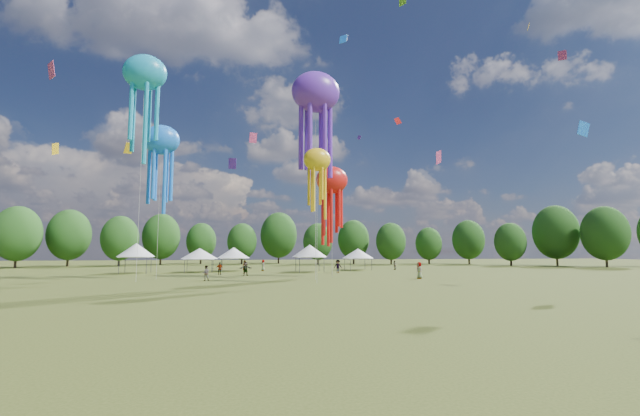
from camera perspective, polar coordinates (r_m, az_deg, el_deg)
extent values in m
plane|color=#384416|center=(14.95, 18.03, -17.52)|extent=(300.00, 300.00, 0.00)
imported|color=gray|center=(47.43, -15.04, -8.42)|extent=(0.83, 0.67, 1.61)
imported|color=gray|center=(70.11, -7.63, -7.60)|extent=(0.71, 0.95, 1.77)
imported|color=gray|center=(73.92, 9.93, -7.55)|extent=(0.63, 0.79, 1.57)
imported|color=gray|center=(62.29, 2.41, -7.81)|extent=(1.29, 0.82, 1.91)
imported|color=gray|center=(58.70, -13.29, -7.90)|extent=(1.01, 0.50, 1.66)
imported|color=gray|center=(56.64, -9.92, -8.00)|extent=(1.65, 0.59, 1.76)
imported|color=gray|center=(62.02, -10.11, -7.77)|extent=(0.65, 0.78, 1.84)
imported|color=gray|center=(50.78, 13.16, -8.12)|extent=(0.69, 0.98, 1.89)
cylinder|color=#47474C|center=(65.20, -25.33, -7.02)|extent=(0.08, 0.08, 2.26)
cylinder|color=#47474C|center=(68.68, -24.62, -6.96)|extent=(0.08, 0.08, 2.26)
cylinder|color=#47474C|center=(64.46, -22.21, -7.16)|extent=(0.08, 0.08, 2.26)
cylinder|color=#47474C|center=(67.98, -21.66, -7.09)|extent=(0.08, 0.08, 2.26)
cube|color=white|center=(66.53, -23.42, -6.04)|extent=(3.98, 3.98, 0.10)
cone|color=white|center=(66.53, -23.38, -5.17)|extent=(5.17, 5.17, 1.94)
cylinder|color=#47474C|center=(65.70, -17.68, -7.45)|extent=(0.08, 0.08, 1.89)
cylinder|color=#47474C|center=(69.57, -17.35, -7.36)|extent=(0.08, 0.08, 1.89)
cylinder|color=#47474C|center=(65.42, -14.27, -7.55)|extent=(0.08, 0.08, 1.89)
cylinder|color=#47474C|center=(69.30, -14.12, -7.45)|extent=(0.08, 0.08, 1.89)
cube|color=white|center=(67.45, -15.83, -6.61)|extent=(4.29, 4.29, 0.10)
cone|color=white|center=(67.44, -15.81, -5.88)|extent=(5.57, 5.57, 1.62)
cylinder|color=#47474C|center=(67.84, -13.03, -7.48)|extent=(0.08, 0.08, 1.97)
cylinder|color=#47474C|center=(71.38, -12.96, -7.39)|extent=(0.08, 0.08, 1.97)
cylinder|color=#47474C|center=(67.86, -10.02, -7.54)|extent=(0.08, 0.08, 1.97)
cylinder|color=#47474C|center=(71.39, -10.10, -7.45)|extent=(0.08, 0.08, 1.97)
cube|color=white|center=(69.57, -11.51, -6.62)|extent=(3.94, 3.94, 0.10)
cone|color=white|center=(69.56, -11.49, -5.88)|extent=(5.12, 5.12, 1.69)
cylinder|color=#47474C|center=(63.24, -2.76, -7.66)|extent=(0.08, 0.08, 2.18)
cylinder|color=#47474C|center=(66.90, -3.26, -7.56)|extent=(0.08, 0.08, 2.18)
cylinder|color=#47474C|center=(63.92, 0.54, -7.64)|extent=(0.08, 0.08, 2.18)
cylinder|color=#47474C|center=(67.54, -0.12, -7.55)|extent=(0.08, 0.08, 2.18)
cube|color=white|center=(65.35, -1.40, -6.60)|extent=(4.10, 4.10, 0.10)
cone|color=white|center=(65.34, -1.39, -5.74)|extent=(5.33, 5.33, 1.87)
cylinder|color=#47474C|center=(70.23, 4.08, -7.59)|extent=(0.08, 0.08, 1.88)
cylinder|color=#47474C|center=(73.76, 3.30, -7.51)|extent=(0.08, 0.08, 1.88)
cylinder|color=#47474C|center=(71.31, 6.94, -7.54)|extent=(0.08, 0.08, 1.88)
cylinder|color=#47474C|center=(74.79, 6.04, -7.47)|extent=(0.08, 0.08, 1.88)
cube|color=white|center=(72.48, 5.08, -6.74)|extent=(4.06, 4.06, 0.10)
cone|color=white|center=(72.47, 5.08, -6.07)|extent=(5.27, 5.27, 1.61)
ellipsoid|color=#1B72F3|center=(52.52, -20.44, 8.53)|extent=(4.04, 2.83, 3.43)
cylinder|color=beige|center=(51.18, -20.76, -0.08)|extent=(0.03, 0.03, 15.80)
ellipsoid|color=#662ABD|center=(51.10, -0.58, 15.24)|extent=(5.64, 3.95, 4.79)
cylinder|color=beige|center=(48.29, -0.59, 3.26)|extent=(0.03, 0.03, 21.49)
ellipsoid|color=red|center=(53.09, 1.60, 3.76)|extent=(4.00, 2.80, 3.40)
cylinder|color=beige|center=(52.43, 1.61, -2.69)|extent=(0.03, 0.03, 11.95)
ellipsoid|color=#189FD1|center=(51.56, -22.37, 16.40)|extent=(4.55, 3.19, 3.87)
cylinder|color=beige|center=(48.55, -22.88, 4.13)|extent=(0.03, 0.03, 22.24)
ellipsoid|color=yellow|center=(42.88, -0.40, 6.50)|extent=(2.76, 1.93, 2.34)
cylinder|color=beige|center=(42.00, -0.40, -1.70)|extent=(0.03, 0.03, 12.26)
cube|color=#D53E79|center=(84.35, -8.94, 9.27)|extent=(1.52, 0.96, 1.95)
cube|color=#662ABD|center=(85.11, 5.26, 9.38)|extent=(0.68, 0.50, 0.92)
cube|color=#FFB50F|center=(53.29, 1.21, 4.98)|extent=(1.11, 0.67, 1.37)
cube|color=#7FDC24|center=(70.35, 10.99, 25.58)|extent=(0.80, 1.14, 1.57)
cube|color=#D53E79|center=(63.39, 29.67, 17.32)|extent=(0.80, 0.66, 1.24)
cube|color=yellow|center=(79.90, -24.21, 7.31)|extent=(1.60, 1.86, 1.87)
cube|color=#1B72F3|center=(80.68, 3.15, 21.64)|extent=(1.46, 1.49, 1.80)
cube|color=#D53E79|center=(77.95, 15.59, 6.55)|extent=(1.81, 1.72, 2.65)
cube|color=red|center=(84.38, 10.37, 11.38)|extent=(1.42, 0.39, 1.60)
cube|color=#FFB50F|center=(64.66, 26.12, 20.96)|extent=(0.62, 0.58, 0.89)
cube|color=yellow|center=(75.17, -31.90, 6.74)|extent=(0.70, 1.88, 2.04)
cube|color=#7FDC24|center=(72.49, -1.02, 4.76)|extent=(0.43, 1.15, 1.31)
cube|color=#1B72F3|center=(53.08, 31.77, 9.00)|extent=(1.57, 0.15, 1.82)
cube|color=#D53E79|center=(38.54, -32.29, 15.33)|extent=(0.83, 0.74, 1.27)
cube|color=#662ABD|center=(63.64, -11.65, 5.85)|extent=(1.10, 0.94, 1.68)
cylinder|color=#38281C|center=(99.38, -35.61, -5.58)|extent=(0.44, 0.44, 3.36)
ellipsoid|color=#214B19|center=(99.43, -35.44, -2.80)|extent=(8.40, 8.40, 10.51)
cylinder|color=#38281C|center=(103.84, -30.68, -5.80)|extent=(0.44, 0.44, 3.41)
ellipsoid|color=#214B19|center=(103.89, -30.54, -3.10)|extent=(8.53, 8.53, 10.66)
cylinder|color=#38281C|center=(100.57, -25.31, -6.18)|extent=(0.44, 0.44, 3.07)
ellipsoid|color=#214B19|center=(100.60, -25.20, -3.67)|extent=(7.66, 7.66, 9.58)
cylinder|color=#38281C|center=(107.37, -20.56, -6.21)|extent=(0.44, 0.44, 3.43)
ellipsoid|color=#214B19|center=(107.42, -20.46, -3.58)|extent=(8.58, 8.58, 10.73)
cylinder|color=#38281C|center=(112.00, -15.66, -6.46)|extent=(0.44, 0.44, 2.95)
ellipsoid|color=#214B19|center=(112.01, -15.60, -4.30)|extent=(7.37, 7.37, 9.21)
cylinder|color=#38281C|center=(107.87, -10.43, -6.63)|extent=(0.44, 0.44, 2.89)
ellipsoid|color=#214B19|center=(107.88, -10.39, -4.42)|extent=(7.23, 7.23, 9.04)
cylinder|color=#38281C|center=(112.91, -5.57, -6.42)|extent=(0.44, 0.44, 3.84)
ellipsoid|color=#214B19|center=(112.98, -5.54, -3.62)|extent=(9.60, 9.60, 11.99)
cylinder|color=#38281C|center=(103.24, -0.31, -6.78)|extent=(0.44, 0.44, 2.84)
ellipsoid|color=#214B19|center=(103.26, -0.30, -4.51)|extent=(7.11, 7.11, 8.89)
cylinder|color=#38281C|center=(108.08, 4.52, -6.63)|extent=(0.44, 0.44, 3.16)
ellipsoid|color=#214B19|center=(108.11, 4.50, -4.22)|extent=(7.91, 7.91, 9.88)
cylinder|color=#38281C|center=(105.11, 9.50, -6.67)|extent=(0.44, 0.44, 2.88)
ellipsoid|color=#214B19|center=(105.13, 9.46, -4.41)|extent=(7.21, 7.21, 9.01)
cylinder|color=#38281C|center=(111.23, 14.38, -6.58)|extent=(0.44, 0.44, 2.63)
ellipsoid|color=#214B19|center=(111.24, 14.33, -4.64)|extent=(6.57, 6.57, 8.22)
cylinder|color=#38281C|center=(112.42, 19.32, -6.30)|extent=(0.44, 0.44, 3.13)
ellipsoid|color=#214B19|center=(112.45, 19.24, -4.01)|extent=(7.81, 7.81, 9.77)
cylinder|color=#38281C|center=(104.17, 24.19, -6.29)|extent=(0.44, 0.44, 2.72)
ellipsoid|color=#214B19|center=(104.18, 24.10, -4.15)|extent=(6.80, 6.80, 8.50)
cylinder|color=#38281C|center=(107.65, 29.13, -5.75)|extent=(0.44, 0.44, 3.81)
ellipsoid|color=#214B19|center=(107.73, 28.99, -2.84)|extent=(9.52, 9.52, 11.90)
cylinder|color=#38281C|center=(103.45, 33.97, -5.60)|extent=(0.44, 0.44, 3.51)
ellipsoid|color=#214B19|center=(103.50, 33.81, -2.81)|extent=(8.78, 8.78, 10.97)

